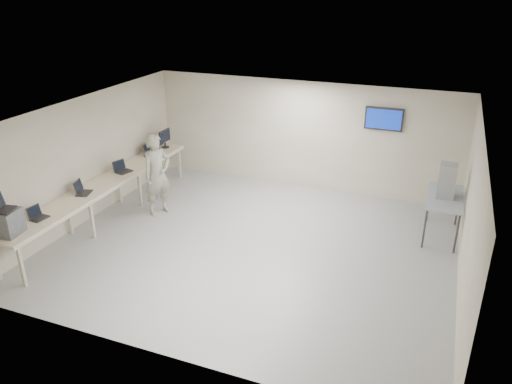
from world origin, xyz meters
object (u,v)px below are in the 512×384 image
at_px(equipment_box, 8,222).
at_px(side_table, 445,200).
at_px(soldier, 157,175).
at_px(workbench, 105,185).

bearing_deg(equipment_box, side_table, 24.49).
xyz_separation_m(equipment_box, side_table, (7.25, 4.55, -0.28)).
distance_m(equipment_box, soldier, 3.50).
distance_m(soldier, side_table, 6.36).
relative_size(workbench, soldier, 3.10).
distance_m(workbench, soldier, 1.19).
distance_m(workbench, side_table, 7.44).
height_order(soldier, side_table, soldier).
xyz_separation_m(equipment_box, soldier, (1.01, 3.35, -0.17)).
relative_size(soldier, side_table, 1.26).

